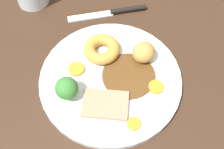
# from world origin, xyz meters

# --- Properties ---
(dining_table) EXTENTS (1.20, 0.84, 0.04)m
(dining_table) POSITION_xyz_m (0.00, 0.00, 0.02)
(dining_table) COLOR #382316
(dining_table) RESTS_ON ground
(dinner_plate) EXTENTS (0.28, 0.28, 0.01)m
(dinner_plate) POSITION_xyz_m (0.03, -0.02, 0.04)
(dinner_plate) COLOR white
(dinner_plate) RESTS_ON dining_table
(gravy_pool) EXTENTS (0.10, 0.10, 0.00)m
(gravy_pool) POSITION_xyz_m (0.03, -0.06, 0.05)
(gravy_pool) COLOR #563819
(gravy_pool) RESTS_ON dinner_plate
(meat_slice_main) EXTENTS (0.07, 0.09, 0.01)m
(meat_slice_main) POSITION_xyz_m (-0.03, -0.01, 0.05)
(meat_slice_main) COLOR tan
(meat_slice_main) RESTS_ON dinner_plate
(yorkshire_pudding) EXTENTS (0.07, 0.07, 0.02)m
(yorkshire_pudding) POSITION_xyz_m (0.09, -0.01, 0.06)
(yorkshire_pudding) COLOR #C68938
(yorkshire_pudding) RESTS_ON dinner_plate
(roast_potato_left) EXTENTS (0.06, 0.06, 0.04)m
(roast_potato_left) POSITION_xyz_m (0.07, -0.09, 0.07)
(roast_potato_left) COLOR #BC8C42
(roast_potato_left) RESTS_ON dinner_plate
(carrot_coin_front) EXTENTS (0.03, 0.03, 0.00)m
(carrot_coin_front) POSITION_xyz_m (-0.00, -0.11, 0.05)
(carrot_coin_front) COLOR orange
(carrot_coin_front) RESTS_ON dinner_plate
(carrot_coin_back) EXTENTS (0.03, 0.03, 0.01)m
(carrot_coin_back) POSITION_xyz_m (0.06, 0.04, 0.05)
(carrot_coin_back) COLOR orange
(carrot_coin_back) RESTS_ON dinner_plate
(carrot_coin_side) EXTENTS (0.03, 0.03, 0.00)m
(carrot_coin_side) POSITION_xyz_m (-0.07, -0.06, 0.05)
(carrot_coin_side) COLOR orange
(carrot_coin_side) RESTS_ON dinner_plate
(broccoli_floret) EXTENTS (0.04, 0.04, 0.05)m
(broccoli_floret) POSITION_xyz_m (0.00, 0.06, 0.08)
(broccoli_floret) COLOR #8CB766
(broccoli_floret) RESTS_ON dinner_plate
(knife) EXTENTS (0.03, 0.19, 0.01)m
(knife) POSITION_xyz_m (0.21, -0.05, 0.04)
(knife) COLOR black
(knife) RESTS_ON dining_table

